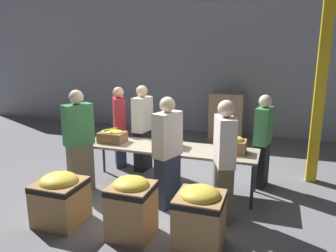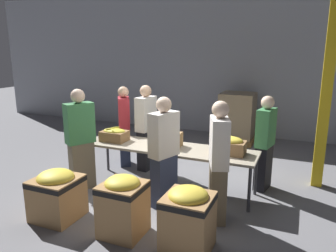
{
  "view_description": "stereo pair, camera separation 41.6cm",
  "coord_description": "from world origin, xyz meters",
  "px_view_note": "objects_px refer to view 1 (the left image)",
  "views": [
    {
      "loc": [
        1.7,
        -5.08,
        2.41
      ],
      "look_at": [
        -0.01,
        0.03,
        1.11
      ],
      "focal_mm": 35.0,
      "sensor_mm": 36.0,
      "label": 1
    },
    {
      "loc": [
        2.09,
        -4.93,
        2.41
      ],
      "look_at": [
        -0.01,
        0.03,
        1.11
      ],
      "focal_mm": 35.0,
      "sensor_mm": 36.0,
      "label": 2
    }
  ],
  "objects_px": {
    "volunteer_5": "(79,142)",
    "donation_bin_2": "(200,216)",
    "donation_bin_0": "(60,197)",
    "donation_bin_1": "(132,205)",
    "volunteer_1": "(167,154)",
    "banana_box_1": "(167,138)",
    "banana_box_2": "(231,144)",
    "pallet_stack_0": "(227,117)",
    "sorting_table": "(168,149)",
    "support_pillar": "(322,72)",
    "volunteer_0": "(263,142)",
    "volunteer_3": "(224,162)",
    "volunteer_2": "(120,128)",
    "volunteer_4": "(143,129)",
    "banana_box_0": "(112,136)"
  },
  "relations": [
    {
      "from": "volunteer_0",
      "to": "donation_bin_1",
      "type": "height_order",
      "value": "volunteer_0"
    },
    {
      "from": "sorting_table",
      "to": "volunteer_3",
      "type": "distance_m",
      "value": 1.31
    },
    {
      "from": "volunteer_0",
      "to": "banana_box_2",
      "type": "bearing_deg",
      "value": -27.07
    },
    {
      "from": "donation_bin_0",
      "to": "donation_bin_1",
      "type": "relative_size",
      "value": 0.9
    },
    {
      "from": "banana_box_1",
      "to": "donation_bin_0",
      "type": "height_order",
      "value": "banana_box_1"
    },
    {
      "from": "volunteer_2",
      "to": "donation_bin_0",
      "type": "bearing_deg",
      "value": -26.44
    },
    {
      "from": "volunteer_0",
      "to": "volunteer_1",
      "type": "xyz_separation_m",
      "value": [
        -1.32,
        -1.26,
        0.04
      ]
    },
    {
      "from": "volunteer_1",
      "to": "donation_bin_0",
      "type": "relative_size",
      "value": 2.36
    },
    {
      "from": "volunteer_0",
      "to": "volunteer_3",
      "type": "height_order",
      "value": "volunteer_3"
    },
    {
      "from": "volunteer_1",
      "to": "donation_bin_0",
      "type": "bearing_deg",
      "value": 147.05
    },
    {
      "from": "volunteer_0",
      "to": "donation_bin_2",
      "type": "bearing_deg",
      "value": -3.63
    },
    {
      "from": "sorting_table",
      "to": "banana_box_1",
      "type": "relative_size",
      "value": 6.51
    },
    {
      "from": "support_pillar",
      "to": "banana_box_1",
      "type": "bearing_deg",
      "value": -155.59
    },
    {
      "from": "volunteer_5",
      "to": "donation_bin_2",
      "type": "xyz_separation_m",
      "value": [
        2.3,
        -0.99,
        -0.44
      ]
    },
    {
      "from": "sorting_table",
      "to": "volunteer_1",
      "type": "xyz_separation_m",
      "value": [
        0.2,
        -0.63,
        0.14
      ]
    },
    {
      "from": "pallet_stack_0",
      "to": "banana_box_1",
      "type": "bearing_deg",
      "value": -99.1
    },
    {
      "from": "volunteer_3",
      "to": "donation_bin_2",
      "type": "bearing_deg",
      "value": 149.65
    },
    {
      "from": "volunteer_3",
      "to": "donation_bin_0",
      "type": "height_order",
      "value": "volunteer_3"
    },
    {
      "from": "banana_box_1",
      "to": "volunteer_3",
      "type": "distance_m",
      "value": 1.35
    },
    {
      "from": "sorting_table",
      "to": "volunteer_2",
      "type": "xyz_separation_m",
      "value": [
        -1.29,
        0.74,
        0.11
      ]
    },
    {
      "from": "sorting_table",
      "to": "volunteer_2",
      "type": "bearing_deg",
      "value": 150.11
    },
    {
      "from": "volunteer_3",
      "to": "support_pillar",
      "type": "distance_m",
      "value": 2.58
    },
    {
      "from": "volunteer_2",
      "to": "pallet_stack_0",
      "type": "bearing_deg",
      "value": 113.66
    },
    {
      "from": "banana_box_0",
      "to": "volunteer_2",
      "type": "xyz_separation_m",
      "value": [
        -0.25,
        0.78,
        -0.05
      ]
    },
    {
      "from": "volunteer_4",
      "to": "donation_bin_1",
      "type": "relative_size",
      "value": 2.1
    },
    {
      "from": "volunteer_1",
      "to": "donation_bin_2",
      "type": "height_order",
      "value": "volunteer_1"
    },
    {
      "from": "sorting_table",
      "to": "volunteer_1",
      "type": "height_order",
      "value": "volunteer_1"
    },
    {
      "from": "volunteer_0",
      "to": "donation_bin_0",
      "type": "distance_m",
      "value": 3.42
    },
    {
      "from": "volunteer_0",
      "to": "sorting_table",
      "type": "bearing_deg",
      "value": -56.06
    },
    {
      "from": "banana_box_2",
      "to": "donation_bin_0",
      "type": "height_order",
      "value": "banana_box_2"
    },
    {
      "from": "sorting_table",
      "to": "volunteer_2",
      "type": "height_order",
      "value": "volunteer_2"
    },
    {
      "from": "pallet_stack_0",
      "to": "volunteer_5",
      "type": "bearing_deg",
      "value": -115.27
    },
    {
      "from": "volunteer_0",
      "to": "banana_box_1",
      "type": "bearing_deg",
      "value": -57.97
    },
    {
      "from": "banana_box_0",
      "to": "volunteer_2",
      "type": "relative_size",
      "value": 0.28
    },
    {
      "from": "sorting_table",
      "to": "volunteer_0",
      "type": "relative_size",
      "value": 1.84
    },
    {
      "from": "sorting_table",
      "to": "banana_box_2",
      "type": "bearing_deg",
      "value": 2.26
    },
    {
      "from": "banana_box_2",
      "to": "pallet_stack_0",
      "type": "height_order",
      "value": "pallet_stack_0"
    },
    {
      "from": "banana_box_2",
      "to": "pallet_stack_0",
      "type": "bearing_deg",
      "value": 99.28
    },
    {
      "from": "banana_box_0",
      "to": "donation_bin_2",
      "type": "relative_size",
      "value": 0.57
    },
    {
      "from": "banana_box_1",
      "to": "volunteer_5",
      "type": "distance_m",
      "value": 1.48
    },
    {
      "from": "volunteer_2",
      "to": "volunteer_4",
      "type": "distance_m",
      "value": 0.53
    },
    {
      "from": "donation_bin_2",
      "to": "banana_box_0",
      "type": "bearing_deg",
      "value": 142.04
    },
    {
      "from": "banana_box_2",
      "to": "volunteer_1",
      "type": "height_order",
      "value": "volunteer_1"
    },
    {
      "from": "sorting_table",
      "to": "volunteer_4",
      "type": "xyz_separation_m",
      "value": [
        -0.76,
        0.69,
        0.14
      ]
    },
    {
      "from": "volunteer_5",
      "to": "donation_bin_2",
      "type": "bearing_deg",
      "value": -83.86
    },
    {
      "from": "banana_box_2",
      "to": "donation_bin_1",
      "type": "bearing_deg",
      "value": -122.39
    },
    {
      "from": "sorting_table",
      "to": "donation_bin_1",
      "type": "height_order",
      "value": "donation_bin_1"
    },
    {
      "from": "volunteer_2",
      "to": "volunteer_5",
      "type": "height_order",
      "value": "volunteer_5"
    },
    {
      "from": "donation_bin_2",
      "to": "volunteer_3",
      "type": "bearing_deg",
      "value": 80.32
    },
    {
      "from": "banana_box_2",
      "to": "donation_bin_2",
      "type": "bearing_deg",
      "value": -94.56
    }
  ]
}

